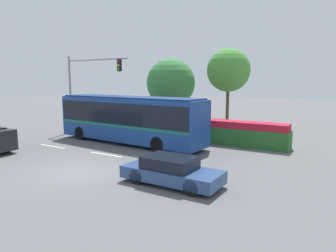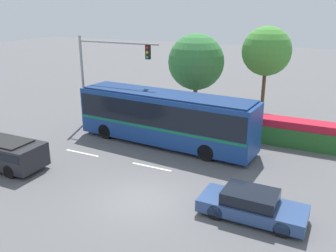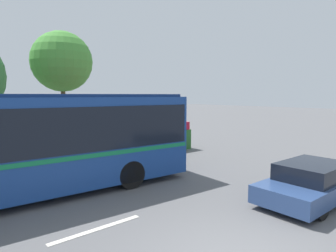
% 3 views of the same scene
% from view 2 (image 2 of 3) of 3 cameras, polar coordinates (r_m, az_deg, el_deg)
% --- Properties ---
extents(ground_plane, '(140.00, 140.00, 0.00)m').
position_cam_2_polar(ground_plane, '(16.70, -4.22, -11.54)').
color(ground_plane, '#5B5B5E').
extents(city_bus, '(11.72, 3.28, 3.32)m').
position_cam_2_polar(city_bus, '(22.37, -0.51, 1.67)').
color(city_bus, navy).
rests_on(city_bus, ground).
extents(sedan_foreground, '(4.36, 1.83, 1.21)m').
position_cam_2_polar(sedan_foreground, '(15.49, 13.11, -12.12)').
color(sedan_foreground, navy).
rests_on(sedan_foreground, ground).
extents(suv_left_lane, '(4.90, 2.07, 1.56)m').
position_cam_2_polar(suv_left_lane, '(21.48, -24.81, -3.57)').
color(suv_left_lane, '#232328').
rests_on(suv_left_lane, ground).
extents(traffic_light_pole, '(6.32, 0.24, 6.42)m').
position_cam_2_polar(traffic_light_pole, '(25.78, -10.53, 9.16)').
color(traffic_light_pole, gray).
rests_on(traffic_light_pole, ground).
extents(flowering_hedge, '(9.94, 1.33, 1.66)m').
position_cam_2_polar(flowering_hedge, '(24.09, 14.44, -0.36)').
color(flowering_hedge, '#286028').
rests_on(flowering_hedge, ground).
extents(street_tree_left, '(4.41, 4.41, 6.40)m').
position_cam_2_polar(street_tree_left, '(28.80, 4.48, 10.08)').
color(street_tree_left, brown).
rests_on(street_tree_left, ground).
extents(street_tree_centre, '(3.57, 3.57, 7.04)m').
position_cam_2_polar(street_tree_centre, '(27.56, 15.35, 11.34)').
color(street_tree_centre, brown).
rests_on(street_tree_centre, ground).
extents(lane_stripe_near, '(2.40, 0.16, 0.01)m').
position_cam_2_polar(lane_stripe_near, '(22.16, -13.44, -4.18)').
color(lane_stripe_near, silver).
rests_on(lane_stripe_near, ground).
extents(lane_stripe_mid, '(2.40, 0.16, 0.01)m').
position_cam_2_polar(lane_stripe_mid, '(19.78, -2.64, -6.48)').
color(lane_stripe_mid, silver).
rests_on(lane_stripe_mid, ground).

